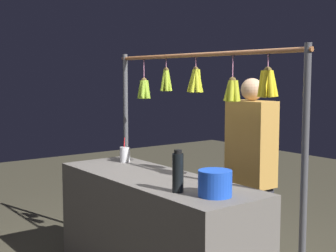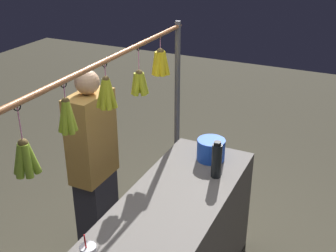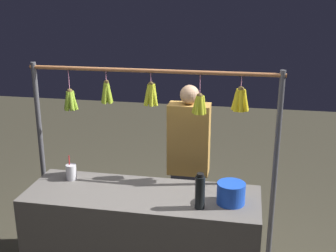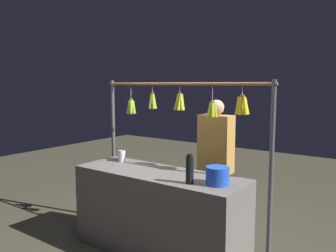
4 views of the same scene
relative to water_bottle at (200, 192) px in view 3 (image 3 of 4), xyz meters
name	(u,v)px [view 3 (image 3 of 4)]	position (x,y,z in m)	size (l,w,h in m)	color
market_counter	(143,241)	(0.47, -0.15, -0.56)	(1.82, 0.62, 0.86)	#66605B
display_rack	(156,126)	(0.43, -0.54, 0.30)	(2.10, 0.14, 1.79)	#4C4C51
water_bottle	(200,192)	(0.00, 0.00, 0.00)	(0.07, 0.07, 0.27)	black
blue_bucket	(231,193)	(-0.22, -0.12, -0.05)	(0.21, 0.21, 0.16)	blue
drink_cup	(71,172)	(1.10, -0.29, -0.06)	(0.09, 0.09, 0.21)	silver
vendor_person	(188,169)	(0.21, -0.87, -0.21)	(0.37, 0.20, 1.57)	#2D2D38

